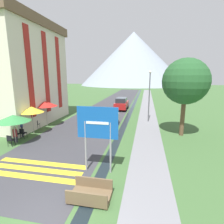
% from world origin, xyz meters
% --- Properties ---
extents(ground_plane, '(160.00, 160.00, 0.00)m').
position_xyz_m(ground_plane, '(0.00, 20.00, 0.00)').
color(ground_plane, '#3D6033').
extents(road, '(6.40, 60.00, 0.01)m').
position_xyz_m(road, '(-2.50, 30.00, 0.00)').
color(road, '#38383D').
rests_on(road, ground_plane).
extents(footpath, '(2.20, 60.00, 0.01)m').
position_xyz_m(footpath, '(3.60, 30.00, 0.00)').
color(footpath, slate).
rests_on(footpath, ground_plane).
extents(drainage_channel, '(0.60, 60.00, 0.00)m').
position_xyz_m(drainage_channel, '(1.20, 30.00, 0.00)').
color(drainage_channel, black).
rests_on(drainage_channel, ground_plane).
extents(crosswalk_marking, '(5.44, 1.84, 0.01)m').
position_xyz_m(crosswalk_marking, '(-2.50, 3.18, 0.01)').
color(crosswalk_marking, yellow).
rests_on(crosswalk_marking, ground_plane).
extents(mountain_distant, '(56.78, 56.78, 27.74)m').
position_xyz_m(mountain_distant, '(-4.36, 94.24, 13.87)').
color(mountain_distant, gray).
rests_on(mountain_distant, ground_plane).
extents(hotel_building, '(5.69, 9.99, 10.60)m').
position_xyz_m(hotel_building, '(-9.40, 12.00, 5.73)').
color(hotel_building, beige).
rests_on(hotel_building, ground_plane).
extents(road_sign, '(2.15, 0.11, 3.54)m').
position_xyz_m(road_sign, '(0.95, 3.68, 2.40)').
color(road_sign, gray).
rests_on(road_sign, ground_plane).
extents(footbridge, '(1.70, 1.10, 0.65)m').
position_xyz_m(footbridge, '(1.20, 1.53, 0.23)').
color(footbridge, brown).
rests_on(footbridge, ground_plane).
extents(parked_car_near, '(1.99, 4.54, 1.82)m').
position_xyz_m(parked_car_near, '(-0.40, 11.24, 0.91)').
color(parked_car_near, silver).
rests_on(parked_car_near, ground_plane).
extents(parked_car_far, '(1.84, 4.09, 1.82)m').
position_xyz_m(parked_car_far, '(-0.29, 21.19, 0.91)').
color(parked_car_far, '#A31919').
rests_on(parked_car_far, ground_plane).
extents(cafe_chair_nearest, '(0.40, 0.40, 0.85)m').
position_xyz_m(cafe_chair_nearest, '(-6.21, 5.73, 0.51)').
color(cafe_chair_nearest, black).
rests_on(cafe_chair_nearest, ground_plane).
extents(cafe_chair_far_right, '(0.40, 0.40, 0.85)m').
position_xyz_m(cafe_chair_far_right, '(-6.97, 9.95, 0.51)').
color(cafe_chair_far_right, black).
rests_on(cafe_chair_far_right, ground_plane).
extents(cafe_chair_near_left, '(0.40, 0.40, 0.85)m').
position_xyz_m(cafe_chair_near_left, '(-6.80, 7.03, 0.51)').
color(cafe_chair_near_left, black).
rests_on(cafe_chair_near_left, ground_plane).
extents(cafe_chair_near_right, '(0.40, 0.40, 0.85)m').
position_xyz_m(cafe_chair_near_right, '(-6.44, 7.33, 0.51)').
color(cafe_chair_near_right, black).
rests_on(cafe_chair_near_right, ground_plane).
extents(cafe_umbrella_front_green, '(2.49, 2.49, 2.20)m').
position_xyz_m(cafe_umbrella_front_green, '(-6.34, 6.37, 1.95)').
color(cafe_umbrella_front_green, '#B7B2A8').
rests_on(cafe_umbrella_front_green, ground_plane).
extents(cafe_umbrella_middle_yellow, '(2.00, 2.00, 2.42)m').
position_xyz_m(cafe_umbrella_middle_yellow, '(-6.38, 8.64, 2.16)').
color(cafe_umbrella_middle_yellow, '#B7B2A8').
rests_on(cafe_umbrella_middle_yellow, ground_plane).
extents(cafe_umbrella_rear_red, '(2.27, 2.27, 2.56)m').
position_xyz_m(cafe_umbrella_rear_red, '(-6.55, 11.10, 2.29)').
color(cafe_umbrella_rear_red, '#B7B2A8').
rests_on(cafe_umbrella_rear_red, ground_plane).
extents(person_seated_far, '(0.32, 0.32, 1.26)m').
position_xyz_m(person_seated_far, '(-6.45, 6.49, 0.69)').
color(person_seated_far, '#282833').
rests_on(person_seated_far, ground_plane).
extents(person_standing_terrace, '(0.32, 0.32, 1.75)m').
position_xyz_m(person_standing_terrace, '(-6.87, 7.71, 1.02)').
color(person_standing_terrace, '#282833').
rests_on(person_standing_terrace, ground_plane).
extents(streetlamp, '(0.28, 0.28, 5.57)m').
position_xyz_m(streetlamp, '(3.65, 14.93, 3.27)').
color(streetlamp, '#515156').
rests_on(streetlamp, ground_plane).
extents(tree_by_path, '(3.76, 3.76, 6.47)m').
position_xyz_m(tree_by_path, '(6.43, 10.71, 4.57)').
color(tree_by_path, brown).
rests_on(tree_by_path, ground_plane).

